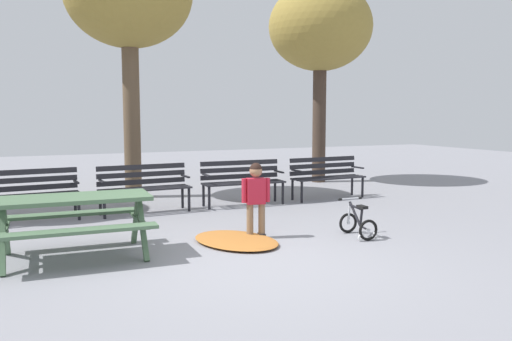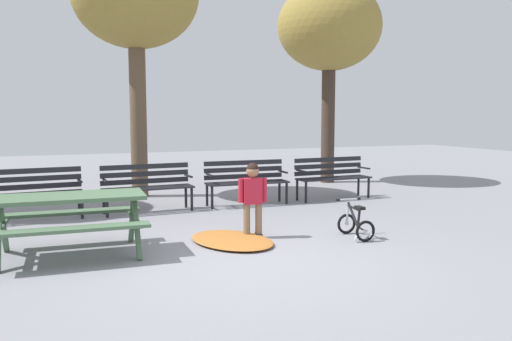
{
  "view_description": "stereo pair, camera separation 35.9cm",
  "coord_description": "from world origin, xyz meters",
  "px_view_note": "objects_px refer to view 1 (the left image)",
  "views": [
    {
      "loc": [
        -2.47,
        -5.54,
        1.77
      ],
      "look_at": [
        0.98,
        2.11,
        0.85
      ],
      "focal_mm": 36.84,
      "sensor_mm": 36.0,
      "label": 1
    },
    {
      "loc": [
        -2.14,
        -5.68,
        1.77
      ],
      "look_at": [
        0.98,
        2.11,
        0.85
      ],
      "focal_mm": 36.84,
      "sensor_mm": 36.0,
      "label": 2
    }
  ],
  "objects_px": {
    "park_bench_far_left": "(28,191)",
    "kids_bicycle": "(358,223)",
    "picnic_table": "(74,210)",
    "child_standing": "(256,194)",
    "park_bench_far_right": "(326,174)",
    "park_bench_left": "(144,184)",
    "park_bench_right": "(242,179)"
  },
  "relations": [
    {
      "from": "park_bench_far_right",
      "to": "kids_bicycle",
      "type": "height_order",
      "value": "park_bench_far_right"
    },
    {
      "from": "picnic_table",
      "to": "child_standing",
      "type": "distance_m",
      "value": 2.45
    },
    {
      "from": "picnic_table",
      "to": "park_bench_left",
      "type": "height_order",
      "value": "park_bench_left"
    },
    {
      "from": "park_bench_far_left",
      "to": "park_bench_far_right",
      "type": "distance_m",
      "value": 5.7
    },
    {
      "from": "park_bench_far_right",
      "to": "park_bench_far_left",
      "type": "bearing_deg",
      "value": -179.59
    },
    {
      "from": "park_bench_left",
      "to": "park_bench_far_right",
      "type": "height_order",
      "value": "same"
    },
    {
      "from": "child_standing",
      "to": "kids_bicycle",
      "type": "xyz_separation_m",
      "value": [
        1.37,
        -0.54,
        -0.43
      ]
    },
    {
      "from": "park_bench_far_right",
      "to": "park_bench_left",
      "type": "bearing_deg",
      "value": -179.62
    },
    {
      "from": "park_bench_far_left",
      "to": "picnic_table",
      "type": "bearing_deg",
      "value": -79.42
    },
    {
      "from": "park_bench_far_left",
      "to": "child_standing",
      "type": "xyz_separation_m",
      "value": [
        2.93,
        -2.55,
        0.12
      ]
    },
    {
      "from": "park_bench_far_left",
      "to": "kids_bicycle",
      "type": "relative_size",
      "value": 2.85
    },
    {
      "from": "park_bench_right",
      "to": "park_bench_left",
      "type": "bearing_deg",
      "value": -179.08
    },
    {
      "from": "picnic_table",
      "to": "child_standing",
      "type": "bearing_deg",
      "value": 0.98
    },
    {
      "from": "picnic_table",
      "to": "park_bench_left",
      "type": "xyz_separation_m",
      "value": [
        1.42,
        2.61,
        -0.08
      ]
    },
    {
      "from": "picnic_table",
      "to": "park_bench_right",
      "type": "height_order",
      "value": "park_bench_right"
    },
    {
      "from": "park_bench_left",
      "to": "child_standing",
      "type": "xyz_separation_m",
      "value": [
        1.03,
        -2.56,
        0.12
      ]
    },
    {
      "from": "park_bench_left",
      "to": "child_standing",
      "type": "distance_m",
      "value": 2.77
    },
    {
      "from": "picnic_table",
      "to": "park_bench_far_left",
      "type": "height_order",
      "value": "park_bench_far_left"
    },
    {
      "from": "park_bench_left",
      "to": "kids_bicycle",
      "type": "xyz_separation_m",
      "value": [
        2.4,
        -3.11,
        -0.31
      ]
    },
    {
      "from": "picnic_table",
      "to": "park_bench_far_right",
      "type": "bearing_deg",
      "value": 26.75
    },
    {
      "from": "park_bench_right",
      "to": "park_bench_far_right",
      "type": "relative_size",
      "value": 1.0
    },
    {
      "from": "picnic_table",
      "to": "park_bench_right",
      "type": "bearing_deg",
      "value": 38.41
    },
    {
      "from": "park_bench_far_left",
      "to": "park_bench_left",
      "type": "height_order",
      "value": "same"
    },
    {
      "from": "child_standing",
      "to": "kids_bicycle",
      "type": "height_order",
      "value": "child_standing"
    },
    {
      "from": "kids_bicycle",
      "to": "park_bench_left",
      "type": "bearing_deg",
      "value": 127.64
    },
    {
      "from": "picnic_table",
      "to": "child_standing",
      "type": "relative_size",
      "value": 1.72
    },
    {
      "from": "picnic_table",
      "to": "park_bench_far_right",
      "type": "height_order",
      "value": "park_bench_far_right"
    },
    {
      "from": "park_bench_right",
      "to": "kids_bicycle",
      "type": "bearing_deg",
      "value": -81.15
    },
    {
      "from": "picnic_table",
      "to": "park_bench_far_left",
      "type": "relative_size",
      "value": 1.14
    },
    {
      "from": "park_bench_far_left",
      "to": "kids_bicycle",
      "type": "distance_m",
      "value": 5.3
    },
    {
      "from": "park_bench_right",
      "to": "park_bench_far_right",
      "type": "height_order",
      "value": "same"
    },
    {
      "from": "park_bench_far_left",
      "to": "child_standing",
      "type": "distance_m",
      "value": 3.89
    }
  ]
}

